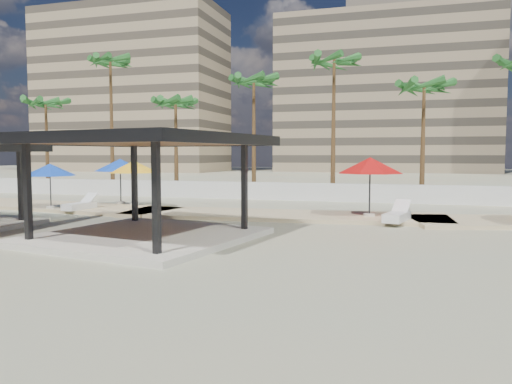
{
  "coord_description": "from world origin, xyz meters",
  "views": [
    {
      "loc": [
        7.89,
        -16.92,
        3.1
      ],
      "look_at": [
        1.41,
        4.73,
        1.4
      ],
      "focal_mm": 35.0,
      "sensor_mm": 36.0,
      "label": 1
    }
  ],
  "objects_px": {
    "umbrella_a": "(50,170)",
    "umbrella_c": "(370,166)",
    "lounger_b": "(397,216)",
    "lounger_a": "(80,205)",
    "pavilion_central": "(143,177)"
  },
  "relations": [
    {
      "from": "umbrella_a",
      "to": "umbrella_c",
      "type": "xyz_separation_m",
      "value": [
        16.9,
        1.37,
        0.31
      ]
    },
    {
      "from": "umbrella_a",
      "to": "lounger_b",
      "type": "height_order",
      "value": "umbrella_a"
    },
    {
      "from": "umbrella_a",
      "to": "lounger_a",
      "type": "xyz_separation_m",
      "value": [
        1.82,
        0.05,
        -1.89
      ]
    },
    {
      "from": "pavilion_central",
      "to": "lounger_a",
      "type": "xyz_separation_m",
      "value": [
        -7.58,
        6.68,
        -1.9
      ]
    },
    {
      "from": "umbrella_c",
      "to": "lounger_a",
      "type": "distance_m",
      "value": 15.3
    },
    {
      "from": "umbrella_c",
      "to": "lounger_b",
      "type": "relative_size",
      "value": 1.59
    },
    {
      "from": "umbrella_c",
      "to": "pavilion_central",
      "type": "bearing_deg",
      "value": -133.16
    },
    {
      "from": "pavilion_central",
      "to": "umbrella_a",
      "type": "bearing_deg",
      "value": 154.86
    },
    {
      "from": "umbrella_c",
      "to": "lounger_a",
      "type": "relative_size",
      "value": 1.74
    },
    {
      "from": "pavilion_central",
      "to": "lounger_a",
      "type": "bearing_deg",
      "value": 148.66
    },
    {
      "from": "lounger_a",
      "to": "lounger_b",
      "type": "relative_size",
      "value": 0.92
    },
    {
      "from": "pavilion_central",
      "to": "lounger_b",
      "type": "distance_m",
      "value": 11.2
    },
    {
      "from": "umbrella_c",
      "to": "lounger_b",
      "type": "xyz_separation_m",
      "value": [
        1.29,
        -1.32,
        -2.19
      ]
    },
    {
      "from": "pavilion_central",
      "to": "umbrella_c",
      "type": "height_order",
      "value": "pavilion_central"
    },
    {
      "from": "umbrella_a",
      "to": "lounger_b",
      "type": "distance_m",
      "value": 18.29
    }
  ]
}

